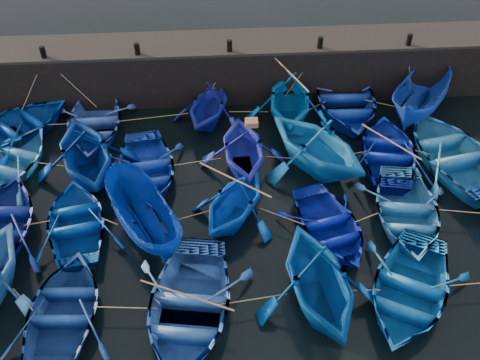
{
  "coord_description": "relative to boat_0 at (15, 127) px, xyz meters",
  "views": [
    {
      "loc": [
        -1.07,
        -11.68,
        13.92
      ],
      "look_at": [
        0.0,
        3.2,
        0.7
      ],
      "focal_mm": 40.0,
      "sensor_mm": 36.0,
      "label": 1
    }
  ],
  "objects": [
    {
      "name": "bollard_2",
      "position": [
        9.3,
        2.1,
        2.34
      ],
      "size": [
        0.24,
        0.24,
        0.5
      ],
      "primitive_type": "cylinder",
      "color": "black",
      "rests_on": "quay_top"
    },
    {
      "name": "bollard_0",
      "position": [
        1.3,
        2.1,
        2.34
      ],
      "size": [
        0.24,
        0.24,
        0.5
      ],
      "primitive_type": "cylinder",
      "color": "black",
      "rests_on": "quay_top"
    },
    {
      "name": "boat_8",
      "position": [
        5.71,
        -3.11,
        -0.05
      ],
      "size": [
        3.93,
        5.05,
        0.96
      ],
      "primitive_type": "imported",
      "rotation": [
        0.0,
        0.0,
        0.14
      ],
      "color": "#1539B6",
      "rests_on": "ground"
    },
    {
      "name": "boat_11",
      "position": [
        15.43,
        -2.75,
        -0.04
      ],
      "size": [
        4.19,
        5.23,
        0.97
      ],
      "primitive_type": "imported",
      "rotation": [
        0.0,
        0.0,
        2.94
      ],
      "color": "#081F92",
      "rests_on": "ground"
    },
    {
      "name": "boat_6",
      "position": [
        0.28,
        -2.46,
        -0.02
      ],
      "size": [
        5.12,
        5.86,
        1.01
      ],
      "primitive_type": "imported",
      "rotation": [
        0.0,
        0.0,
        2.74
      ],
      "color": "#327DD4",
      "rests_on": "ground"
    },
    {
      "name": "boat_21",
      "position": [
        3.68,
        -9.5,
        -0.07
      ],
      "size": [
        3.44,
        4.61,
        0.92
      ],
      "primitive_type": "imported",
      "rotation": [
        0.0,
        0.0,
        3.08
      ],
      "color": "navy",
      "rests_on": "ground"
    },
    {
      "name": "boat_2",
      "position": [
        8.26,
        0.44,
        0.43
      ],
      "size": [
        4.19,
        4.5,
        1.92
      ],
      "primitive_type": "imported",
      "rotation": [
        0.0,
        0.0,
        -0.35
      ],
      "color": "#152094",
      "rests_on": "ground"
    },
    {
      "name": "boat_9",
      "position": [
        9.54,
        -2.78,
        0.52
      ],
      "size": [
        3.62,
        4.14,
        2.1
      ],
      "primitive_type": "imported",
      "rotation": [
        0.0,
        0.0,
        3.19
      ],
      "color": "#1A25A7",
      "rests_on": "ground"
    },
    {
      "name": "boat_18",
      "position": [
        15.1,
        -6.17,
        -0.03
      ],
      "size": [
        4.11,
        5.23,
        0.99
      ],
      "primitive_type": "imported",
      "rotation": [
        0.0,
        0.0,
        -0.16
      ],
      "color": "#2A70BF",
      "rests_on": "ground"
    },
    {
      "name": "quay_top",
      "position": [
        9.3,
        3.0,
        2.03
      ],
      "size": [
        26.0,
        2.5,
        0.12
      ],
      "primitive_type": "cube",
      "color": "black",
      "rests_on": "quay_wall"
    },
    {
      "name": "boat_1",
      "position": [
        3.28,
        0.03,
        -0.02
      ],
      "size": [
        3.7,
        5.05,
        1.02
      ],
      "primitive_type": "imported",
      "rotation": [
        0.0,
        0.0,
        0.04
      ],
      "color": "#3252BA",
      "rests_on": "ground"
    },
    {
      "name": "boat_12",
      "position": [
        17.95,
        -3.15,
        0.06
      ],
      "size": [
        5.1,
        6.36,
        1.18
      ],
      "primitive_type": "imported",
      "rotation": [
        0.0,
        0.0,
        3.34
      ],
      "color": "#2C7AC8",
      "rests_on": "ground"
    },
    {
      "name": "boat_15",
      "position": [
        5.82,
        -6.14,
        0.35
      ],
      "size": [
        3.61,
        4.81,
        1.75
      ],
      "primitive_type": "imported",
      "rotation": [
        0.0,
        0.0,
        3.62
      ],
      "color": "navy",
      "rests_on": "ground"
    },
    {
      "name": "boat_14",
      "position": [
        3.46,
        -5.79,
        -0.08
      ],
      "size": [
        3.84,
        4.79,
        0.89
      ],
      "primitive_type": "imported",
      "rotation": [
        0.0,
        0.0,
        3.34
      ],
      "color": "#043D91",
      "rests_on": "ground"
    },
    {
      "name": "ground",
      "position": [
        9.3,
        -7.5,
        -0.53
      ],
      "size": [
        120.0,
        120.0,
        0.0
      ],
      "primitive_type": "plane",
      "color": "black",
      "rests_on": "ground"
    },
    {
      "name": "boat_17",
      "position": [
        12.25,
        -6.61,
        -0.1
      ],
      "size": [
        3.89,
        4.72,
        0.85
      ],
      "primitive_type": "imported",
      "rotation": [
        0.0,
        0.0,
        0.26
      ],
      "color": "#061697",
      "rests_on": "ground"
    },
    {
      "name": "boat_4",
      "position": [
        14.46,
        0.94,
        0.06
      ],
      "size": [
        4.29,
        5.82,
        1.17
      ],
      "primitive_type": "imported",
      "rotation": [
        0.0,
        0.0,
        -0.05
      ],
      "color": "navy",
      "rests_on": "ground"
    },
    {
      "name": "loose_oars",
      "position": [
        10.89,
        -4.46,
        1.09
      ],
      "size": [
        10.34,
        12.09,
        1.46
      ],
      "color": "#99724C",
      "rests_on": "ground"
    },
    {
      "name": "bollard_4",
      "position": [
        17.3,
        2.1,
        2.34
      ],
      "size": [
        0.24,
        0.24,
        0.5
      ],
      "primitive_type": "cylinder",
      "color": "black",
      "rests_on": "quay_top"
    },
    {
      "name": "boat_22",
      "position": [
        7.34,
        -9.7,
        0.02
      ],
      "size": [
        4.56,
        5.78,
        1.09
      ],
      "primitive_type": "imported",
      "rotation": [
        0.0,
        0.0,
        -0.17
      ],
      "color": "#2A58AA",
      "rests_on": "ground"
    },
    {
      "name": "boat_0",
      "position": [
        0.0,
        0.0,
        0.0
      ],
      "size": [
        6.18,
        6.11,
        1.05
      ],
      "primitive_type": "imported",
      "rotation": [
        0.0,
        0.0,
        2.32
      ],
      "color": "navy",
      "rests_on": "ground"
    },
    {
      "name": "quay_wall",
      "position": [
        9.3,
        3.0,
        0.72
      ],
      "size": [
        26.0,
        2.5,
        2.5
      ],
      "primitive_type": "cube",
      "color": "black",
      "rests_on": "ground"
    },
    {
      "name": "boat_16",
      "position": [
        9.01,
        -5.7,
        0.45
      ],
      "size": [
        4.65,
        4.82,
        1.95
      ],
      "primitive_type": "imported",
      "rotation": [
        0.0,
        0.0,
        -0.55
      ],
      "color": "#033EC3",
      "rests_on": "ground"
    },
    {
      "name": "bollard_3",
      "position": [
        13.3,
        2.1,
        2.34
      ],
      "size": [
        0.24,
        0.24,
        0.5
      ],
      "primitive_type": "cylinder",
      "color": "black",
      "rests_on": "quay_top"
    },
    {
      "name": "wooden_crate",
      "position": [
        9.84,
        -2.78,
        1.68
      ],
      "size": [
        0.48,
        0.43,
        0.21
      ],
      "primitive_type": "cube",
      "color": "#8D5E3D",
      "rests_on": "boat_9"
    },
    {
      "name": "mooring_ropes",
      "position": [
        9.31,
        -2.57,
        0.35
      ],
      "size": [
        17.98,
        11.88,
        2.1
      ],
      "color": "tan",
      "rests_on": "ground"
    },
    {
      "name": "boat_10",
      "position": [
        12.4,
        -3.01,
        0.74
      ],
      "size": [
        6.19,
        6.33,
        2.53
      ],
      "primitive_type": "imported",
      "rotation": [
        0.0,
        0.0,
        3.78
      ],
      "color": "#0F68BA",
      "rests_on": "ground"
    },
    {
      "name": "boat_3",
      "position": [
        11.79,
        0.32,
        0.66
      ],
      "size": [
        4.46,
        4.99,
        2.36
      ],
      "primitive_type": "imported",
      "rotation": [
        0.0,
        0.0,
        -0.14
      ],
      "color": "#0462B5",
      "rests_on": "ground"
    },
    {
      "name": "bollard_1",
      "position": [
        5.3,
        2.1,
        2.34
      ],
      "size": [
        0.24,
        0.24,
        0.5
      ],
      "primitive_type": "cylinder",
      "color": "black",
      "rests_on": "quay_top"
    },
    {
      "name": "boat_7",
      "position": [
        3.48,
        -2.83,
        0.7
      ],
      "size": [
        5.28,
        5.68,
        2.44
      ],
      "primitive_type": "imported",
      "rotation": [
        0.0,
        0.0,
        3.47
      ],
      "color": "navy",
      "rests_on": "ground"
    },
    {
      "name": "boat_24",
      "position": [
        14.13,
        -9.51,
        -0.03
      ],
      "size": [
        5.37,
        5.89,
        1.0
      ],
      "primitive_type": "imported",
      "rotation": [
        0.0,
        0.0,
        -0.51
      ],
      "color": "#0E5CAC",
      "rests_on": "ground"
    },
    {
      "name": "boat_5",
      "position": [
        17.64,
        0.24,
        0.47
      ],
      "size": [
        4.57,
        5.29,
        1.98
      ],
      "primitive_type": "imported",
      "rotation": [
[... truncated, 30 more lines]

